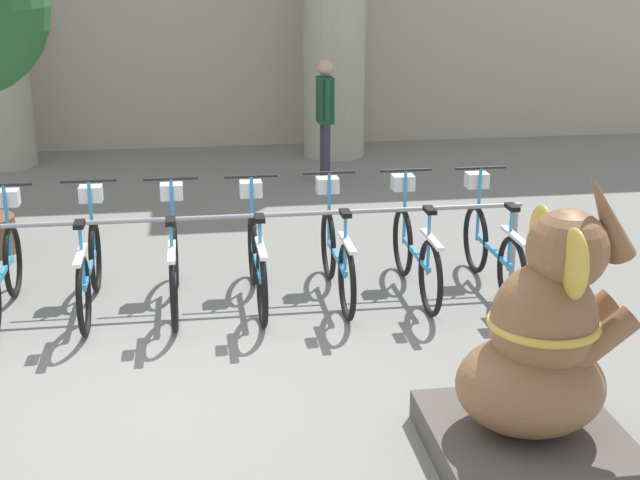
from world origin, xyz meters
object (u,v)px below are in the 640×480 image
object	(u,v)px
bicycle_5	(257,258)
elephant_statue	(539,365)
bicycle_2	(2,270)
bicycle_4	(174,262)
person_pedestrian	(325,109)
bicycle_8	(492,246)
bicycle_3	(90,265)
bicycle_6	(336,253)
bicycle_7	(415,250)

from	to	relation	value
bicycle_5	elephant_statue	bearing A→B (deg)	-62.35
bicycle_2	bicycle_4	xyz separation A→B (m)	(1.42, 0.01, 0.00)
bicycle_4	bicycle_5	xyz separation A→B (m)	(0.71, -0.02, 0.00)
bicycle_2	person_pedestrian	xyz separation A→B (m)	(3.38, 4.20, 0.57)
bicycle_4	elephant_statue	xyz separation A→B (m)	(2.16, -2.79, 0.21)
bicycle_8	elephant_statue	world-z (taller)	elephant_statue
bicycle_2	bicycle_5	bearing A→B (deg)	-0.09
bicycle_2	bicycle_4	bearing A→B (deg)	0.56
bicycle_3	bicycle_5	world-z (taller)	same
bicycle_3	bicycle_4	bearing A→B (deg)	-1.83
person_pedestrian	bicycle_8	bearing A→B (deg)	-78.17
bicycle_3	person_pedestrian	xyz separation A→B (m)	(2.67, 4.16, 0.57)
bicycle_8	elephant_statue	xyz separation A→B (m)	(-0.68, -2.79, 0.21)
bicycle_4	bicycle_6	size ratio (longest dim) A/B	1.00
bicycle_3	person_pedestrian	size ratio (longest dim) A/B	1.02
bicycle_3	person_pedestrian	distance (m)	4.98
bicycle_2	bicycle_7	world-z (taller)	same
bicycle_3	elephant_statue	world-z (taller)	elephant_statue
bicycle_5	bicycle_3	bearing A→B (deg)	178.38
bicycle_8	bicycle_4	bearing A→B (deg)	179.93
bicycle_7	person_pedestrian	xyz separation A→B (m)	(-0.17, 4.18, 0.57)
bicycle_6	elephant_statue	xyz separation A→B (m)	(0.74, -2.81, 0.21)
elephant_statue	bicycle_6	bearing A→B (deg)	104.80
bicycle_4	bicycle_6	bearing A→B (deg)	0.84
bicycle_5	bicycle_7	distance (m)	1.42
bicycle_3	elephant_statue	distance (m)	4.03
bicycle_5	bicycle_7	size ratio (longest dim) A/B	1.00
bicycle_5	person_pedestrian	distance (m)	4.42
bicycle_6	bicycle_8	bearing A→B (deg)	-0.98
bicycle_2	bicycle_8	xyz separation A→B (m)	(4.26, 0.01, 0.00)
bicycle_7	elephant_statue	bearing A→B (deg)	-89.33
elephant_statue	bicycle_2	bearing A→B (deg)	142.23
bicycle_8	bicycle_3	bearing A→B (deg)	179.58
bicycle_4	person_pedestrian	distance (m)	4.66
bicycle_2	bicycle_8	size ratio (longest dim) A/B	1.00
bicycle_2	bicycle_3	world-z (taller)	same
bicycle_8	elephant_statue	distance (m)	2.88
bicycle_6	bicycle_7	world-z (taller)	same
bicycle_2	person_pedestrian	world-z (taller)	person_pedestrian
bicycle_2	bicycle_8	bearing A→B (deg)	0.14
bicycle_6	bicycle_7	bearing A→B (deg)	-0.91
bicycle_2	elephant_statue	xyz separation A→B (m)	(3.58, -2.78, 0.21)
bicycle_6	bicycle_2	bearing A→B (deg)	-179.30
bicycle_6	bicycle_7	distance (m)	0.71
bicycle_5	elephant_statue	distance (m)	3.14
bicycle_6	bicycle_7	xyz separation A→B (m)	(0.71, -0.01, 0.00)
bicycle_7	bicycle_3	bearing A→B (deg)	179.73
bicycle_6	elephant_statue	size ratio (longest dim) A/B	0.90
bicycle_2	bicycle_7	xyz separation A→B (m)	(3.55, 0.02, 0.00)
bicycle_4	elephant_statue	world-z (taller)	elephant_statue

